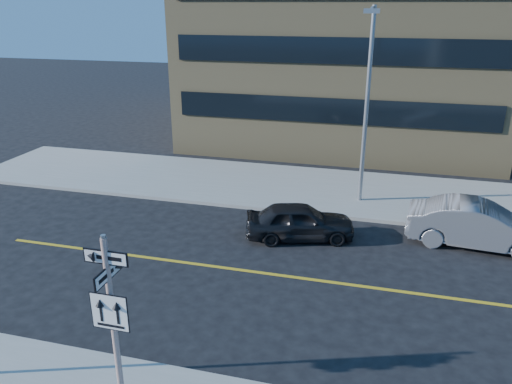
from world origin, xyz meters
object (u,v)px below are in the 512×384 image
(parked_car_b, at_px, (479,225))
(streetlight_a, at_px, (367,95))
(parked_car_a, at_px, (300,221))
(sign_pole, at_px, (112,317))

(parked_car_b, xyz_separation_m, streetlight_a, (-4.35, 2.86, 3.95))
(streetlight_a, bearing_deg, parked_car_a, -116.24)
(sign_pole, relative_size, parked_car_b, 0.83)
(parked_car_b, relative_size, streetlight_a, 0.61)
(parked_car_a, relative_size, parked_car_b, 0.81)
(streetlight_a, bearing_deg, parked_car_b, -33.30)
(parked_car_b, bearing_deg, sign_pole, 146.73)
(sign_pole, height_order, streetlight_a, streetlight_a)
(sign_pole, xyz_separation_m, parked_car_a, (2.08, 9.38, -1.76))
(streetlight_a, bearing_deg, sign_pole, -106.77)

